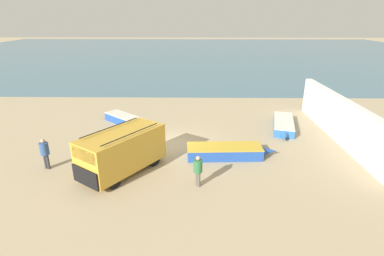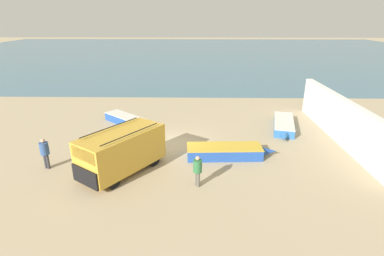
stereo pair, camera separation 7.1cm
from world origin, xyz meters
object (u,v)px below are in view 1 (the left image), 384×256
Objects in this scene: fishing_rowboat_2 at (283,125)px; fisherman_1 at (198,168)px; fisherman_0 at (45,151)px; fishing_rowboat_1 at (128,121)px; fishing_rowboat_0 at (228,151)px; parked_van at (122,150)px.

fishing_rowboat_2 is 3.24× the size of fisherman_1.
fishing_rowboat_2 is 16.05m from fisherman_0.
fishing_rowboat_1 is 10.36m from fisherman_1.
fishing_rowboat_0 is 1.21× the size of fishing_rowboat_1.
fisherman_0 is 8.48m from fisherman_1.
parked_van is at bearing -74.35° from fisherman_0.
fishing_rowboat_0 is 9.02m from fishing_rowboat_1.
parked_van is 0.95× the size of fishing_rowboat_2.
fisherman_1 reaches higher than fishing_rowboat_1.
fisherman_0 reaches higher than fishing_rowboat_0.
fisherman_0 is at bearing -71.65° from fishing_rowboat_1.
fishing_rowboat_0 reaches higher than fishing_rowboat_1.
parked_van is 7.57m from fishing_rowboat_1.
fisherman_1 is (5.36, -8.84, 0.67)m from fishing_rowboat_1.
fishing_rowboat_1 is at bearing -135.05° from parked_van.
fishing_rowboat_1 is at bearing 139.73° from fishing_rowboat_0.
fishing_rowboat_1 is 2.52× the size of fisherman_0.
fisherman_0 is at bearing -44.98° from fisherman_1.
fishing_rowboat_0 reaches higher than fishing_rowboat_2.
fishing_rowboat_2 is (10.42, 6.63, -0.93)m from parked_van.
fishing_rowboat_2 is at bearing 157.25° from parked_van.
fisherman_1 is at bearing -82.59° from fisherman_0.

